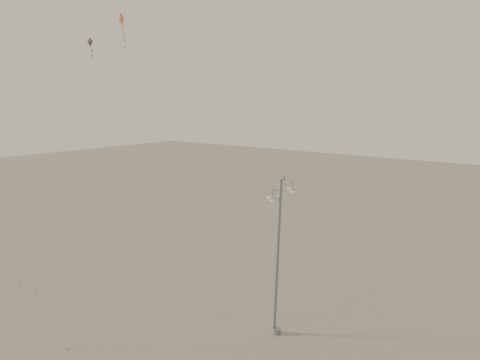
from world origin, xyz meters
The scene contains 3 objects.
street_lamp centered at (2.73, 6.34, 4.36)m, with size 1.61×0.64×8.18m.
kite_3 centered at (-8.72, 4.56, 12.92)m, with size 4.92×12.72×16.98m.
kite_6 centered at (-12.71, 5.38, 11.11)m, with size 2.01×5.20×15.63m.
Camera 1 is at (17.12, -14.89, 12.22)m, focal length 40.00 mm.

